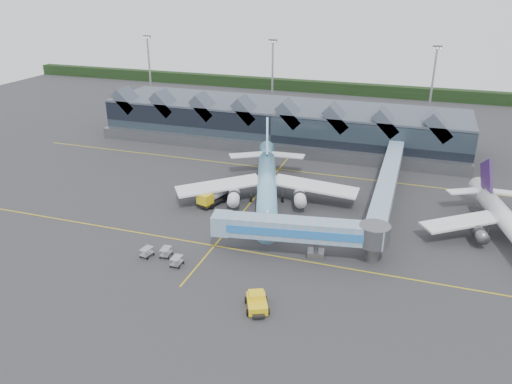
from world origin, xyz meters
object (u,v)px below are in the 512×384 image
(regional_jet, at_px, (506,221))
(pushback_tug, at_px, (257,302))
(main_airliner, at_px, (267,183))
(fuel_truck, at_px, (218,193))
(jet_bridge, at_px, (309,231))

(regional_jet, xyz_separation_m, pushback_tug, (-31.67, -30.20, -2.35))
(main_airliner, bearing_deg, fuel_truck, -177.51)
(pushback_tug, bearing_deg, regional_jet, 19.40)
(main_airliner, height_order, pushback_tug, main_airliner)
(main_airliner, relative_size, pushback_tug, 7.92)
(fuel_truck, relative_size, pushback_tug, 1.93)
(main_airliner, distance_m, fuel_truck, 9.36)
(regional_jet, height_order, jet_bridge, regional_jet)
(jet_bridge, distance_m, fuel_truck, 25.05)
(main_airliner, distance_m, regional_jet, 40.52)
(main_airliner, height_order, fuel_truck, main_airliner)
(regional_jet, xyz_separation_m, fuel_truck, (-49.07, -1.30, -1.45))
(main_airliner, bearing_deg, jet_bridge, -72.48)
(jet_bridge, relative_size, fuel_truck, 2.77)
(regional_jet, distance_m, fuel_truck, 49.11)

